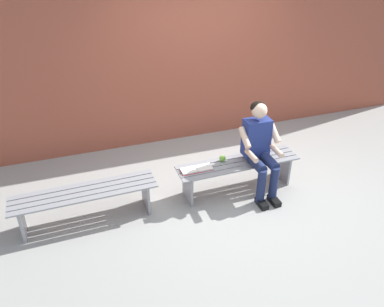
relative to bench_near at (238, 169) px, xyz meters
The scene contains 7 objects.
ground_plane 1.45m from the bench_near, 45.22° to the left, with size 10.00×7.00×0.04m, color #9E9E99.
brick_wall 2.09m from the bench_near, 74.25° to the right, with size 9.50×0.24×2.62m, color #9E4C38.
bench_near is the anchor object (origin of this frame).
bench_far 1.98m from the bench_near, ahead, with size 1.70×0.42×0.43m.
person_seated 0.44m from the bench_near, 157.95° to the left, with size 0.50×0.69×1.24m.
apple 0.25m from the bench_near, 24.47° to the right, with size 0.08×0.08×0.08m, color #72B738.
book_open 0.59m from the bench_near, ahead, with size 0.41×0.17×0.02m.
Camera 1 is at (1.97, 3.88, 3.14)m, focal length 36.19 mm.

